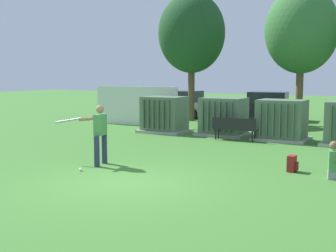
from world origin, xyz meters
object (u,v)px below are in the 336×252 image
(batter, at_px, (99,132))
(backpack, at_px, (292,164))
(transformer_mid_east, at_px, (282,121))
(transformer_west, at_px, (164,115))
(transformer_mid_west, at_px, (224,117))
(parked_car_leftmost, at_px, (181,105))
(park_bench, at_px, (234,127))
(parked_car_left_of_center, at_px, (266,107))
(sports_ball, at_px, (81,169))

(batter, bearing_deg, backpack, 19.31)
(transformer_mid_east, height_order, backpack, transformer_mid_east)
(transformer_west, xyz_separation_m, transformer_mid_west, (2.74, 0.32, 0.00))
(batter, bearing_deg, parked_car_leftmost, 108.06)
(transformer_mid_west, bearing_deg, park_bench, -51.98)
(transformer_west, distance_m, parked_car_left_of_center, 7.98)
(backpack, xyz_separation_m, parked_car_left_of_center, (-4.70, 13.15, 0.54))
(batter, xyz_separation_m, parked_car_left_of_center, (0.44, 14.95, -0.22))
(backpack, distance_m, parked_car_leftmost, 15.67)
(transformer_mid_west, bearing_deg, backpack, -53.32)
(batter, bearing_deg, parked_car_left_of_center, 88.30)
(batter, relative_size, sports_ball, 19.33)
(sports_ball, bearing_deg, park_bench, 77.41)
(transformer_west, height_order, park_bench, transformer_west)
(transformer_mid_east, xyz_separation_m, sports_ball, (-3.26, -8.35, -0.74))
(park_bench, bearing_deg, backpack, -53.68)
(transformer_mid_west, distance_m, transformer_mid_east, 2.59)
(transformer_mid_west, distance_m, backpack, 7.33)
(parked_car_leftmost, bearing_deg, backpack, -51.57)
(transformer_mid_west, xyz_separation_m, park_bench, (0.96, -1.22, -0.25))
(sports_ball, height_order, backpack, backpack)
(park_bench, height_order, sports_ball, park_bench)
(transformer_west, bearing_deg, backpack, -37.94)
(sports_ball, bearing_deg, transformer_mid_east, 68.65)
(parked_car_leftmost, bearing_deg, sports_ball, -72.68)
(transformer_west, relative_size, park_bench, 1.16)
(transformer_mid_west, bearing_deg, transformer_mid_east, -5.45)
(transformer_mid_west, distance_m, batter, 7.71)
(transformer_west, bearing_deg, transformer_mid_west, 6.73)
(transformer_west, height_order, parked_car_left_of_center, same)
(transformer_mid_east, bearing_deg, sports_ball, -111.35)
(transformer_mid_west, relative_size, batter, 1.21)
(transformer_west, distance_m, transformer_mid_east, 5.31)
(transformer_west, xyz_separation_m, parked_car_leftmost, (-2.63, 6.73, -0.04))
(transformer_west, height_order, transformer_mid_east, same)
(sports_ball, height_order, parked_car_leftmost, parked_car_leftmost)
(transformer_mid_west, height_order, parked_car_leftmost, same)
(park_bench, distance_m, sports_ball, 7.57)
(parked_car_leftmost, relative_size, parked_car_left_of_center, 0.98)
(transformer_west, height_order, backpack, transformer_west)
(park_bench, xyz_separation_m, parked_car_left_of_center, (-1.29, 8.51, 0.22))
(sports_ball, bearing_deg, batter, 95.40)
(transformer_west, bearing_deg, parked_car_left_of_center, 72.46)
(park_bench, xyz_separation_m, parked_car_leftmost, (-6.32, 7.63, 0.22))
(park_bench, height_order, backpack, park_bench)
(transformer_mid_west, height_order, sports_ball, transformer_mid_west)
(transformer_mid_east, relative_size, batter, 1.21)
(transformer_mid_east, xyz_separation_m, parked_car_left_of_center, (-2.91, 7.53, -0.04))
(backpack, bearing_deg, transformer_west, 142.06)
(sports_ball, bearing_deg, parked_car_left_of_center, 88.71)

